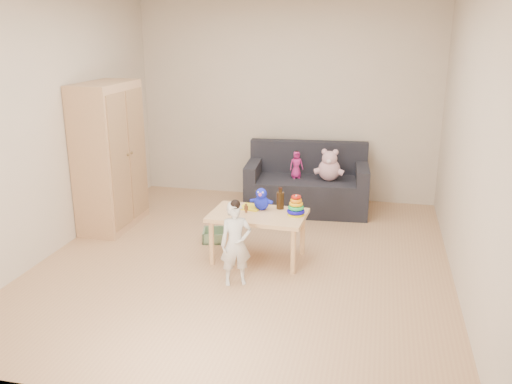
% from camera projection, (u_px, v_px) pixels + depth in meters
% --- Properties ---
extents(room, '(4.50, 4.50, 4.50)m').
position_uv_depth(room, '(245.00, 133.00, 5.09)').
color(room, tan).
rests_on(room, ground).
extents(wardrobe, '(0.47, 0.93, 1.67)m').
position_uv_depth(wardrobe, '(110.00, 156.00, 6.19)').
color(wardrobe, tan).
rests_on(wardrobe, ground).
extents(sofa, '(1.57, 0.88, 0.43)m').
position_uv_depth(sofa, '(306.00, 194.00, 6.89)').
color(sofa, black).
rests_on(sofa, ground).
extents(play_table, '(0.96, 0.63, 0.49)m').
position_uv_depth(play_table, '(258.00, 236.00, 5.43)').
color(play_table, '#E8B67F').
rests_on(play_table, ground).
extents(storage_bin, '(0.44, 0.37, 0.12)m').
position_uv_depth(storage_bin, '(221.00, 235.00, 5.97)').
color(storage_bin, '#678560').
rests_on(storage_bin, ground).
extents(toddler, '(0.34, 0.29, 0.76)m').
position_uv_depth(toddler, '(236.00, 245.00, 4.87)').
color(toddler, silver).
rests_on(toddler, ground).
extents(pink_bear, '(0.32, 0.28, 0.33)m').
position_uv_depth(pink_bear, '(329.00, 167.00, 6.69)').
color(pink_bear, '#D59DA9').
rests_on(pink_bear, sofa).
extents(doll, '(0.20, 0.17, 0.34)m').
position_uv_depth(doll, '(296.00, 165.00, 6.79)').
color(doll, '#B62274').
rests_on(doll, sofa).
extents(ring_stacker, '(0.18, 0.18, 0.20)m').
position_uv_depth(ring_stacker, '(296.00, 207.00, 5.28)').
color(ring_stacker, yellow).
rests_on(ring_stacker, play_table).
extents(brown_bottle, '(0.08, 0.08, 0.22)m').
position_uv_depth(brown_bottle, '(280.00, 200.00, 5.46)').
color(brown_bottle, black).
rests_on(brown_bottle, play_table).
extents(blue_plush, '(0.21, 0.18, 0.23)m').
position_uv_depth(blue_plush, '(261.00, 199.00, 5.44)').
color(blue_plush, '#1B27F7').
rests_on(blue_plush, play_table).
extents(wooden_figure, '(0.05, 0.04, 0.10)m').
position_uv_depth(wooden_figure, '(246.00, 208.00, 5.35)').
color(wooden_figure, brown).
rests_on(wooden_figure, play_table).
extents(yellow_book, '(0.23, 0.23, 0.02)m').
position_uv_depth(yellow_book, '(251.00, 207.00, 5.51)').
color(yellow_book, yellow).
rests_on(yellow_book, play_table).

